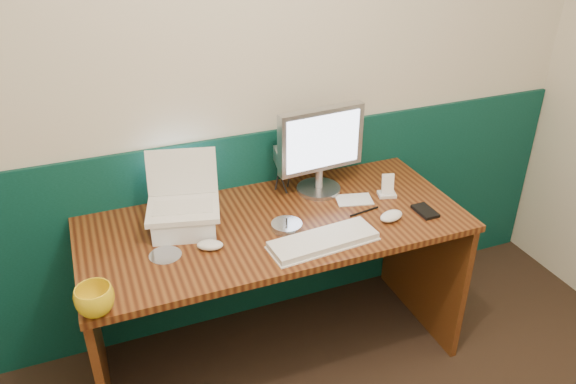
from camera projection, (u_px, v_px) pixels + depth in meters
name	position (u px, v px, depth m)	size (l,w,h in m)	color
back_wall	(235.00, 81.00, 2.38)	(3.50, 0.04, 2.50)	beige
wainscot	(243.00, 230.00, 2.74)	(3.48, 0.02, 1.00)	#072F27
desk	(276.00, 292.00, 2.52)	(1.60, 0.70, 0.75)	#3A170A
laptop_riser	(184.00, 221.00, 2.26)	(0.25, 0.21, 0.09)	white
laptop	(181.00, 186.00, 2.18)	(0.28, 0.22, 0.24)	white
monitor	(320.00, 151.00, 2.48)	(0.40, 0.11, 0.40)	#A9A9AE
keyboard	(323.00, 241.00, 2.19)	(0.43, 0.14, 0.02)	white
mouse_right	(391.00, 216.00, 2.34)	(0.11, 0.07, 0.04)	white
mouse_left	(210.00, 245.00, 2.16)	(0.10, 0.06, 0.03)	white
mug	(95.00, 300.00, 1.82)	(0.13, 0.13, 0.10)	yellow
camcorder	(283.00, 170.00, 2.53)	(0.09, 0.13, 0.21)	silver
cd_spindle	(287.00, 226.00, 2.28)	(0.13, 0.13, 0.03)	#ADB3BD
cd_loose_a	(165.00, 255.00, 2.13)	(0.12, 0.12, 0.00)	#B5BBC6
pen	(364.00, 211.00, 2.40)	(0.01, 0.01, 0.15)	black
papers	(354.00, 200.00, 2.49)	(0.16, 0.10, 0.00)	silver
dock	(387.00, 194.00, 2.53)	(0.08, 0.06, 0.01)	silver
music_player	(388.00, 184.00, 2.50)	(0.05, 0.01, 0.09)	white
pda	(425.00, 211.00, 2.40)	(0.07, 0.12, 0.01)	black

